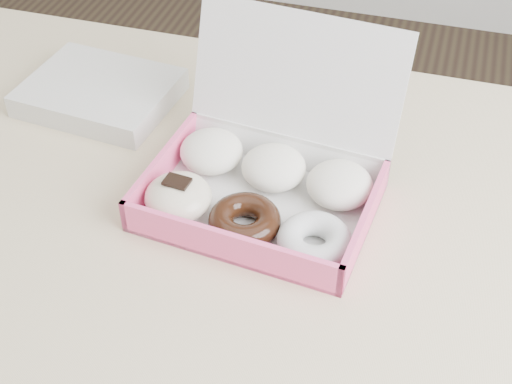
# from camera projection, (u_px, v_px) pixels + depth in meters

# --- Properties ---
(table) EXTENTS (1.20, 0.80, 0.75)m
(table) POSITION_uv_depth(u_px,v_px,m) (148.00, 213.00, 1.11)
(table) COLOR tan
(table) RESTS_ON ground
(donut_box) EXTENTS (0.34, 0.32, 0.22)m
(donut_box) POSITION_uv_depth(u_px,v_px,m) (263.00, 180.00, 1.00)
(donut_box) COLOR silver
(donut_box) RESTS_ON table
(newspapers) EXTENTS (0.25, 0.21, 0.04)m
(newspapers) POSITION_uv_depth(u_px,v_px,m) (100.00, 93.00, 1.19)
(newspapers) COLOR silver
(newspapers) RESTS_ON table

